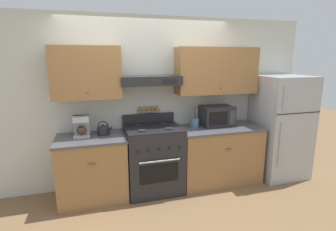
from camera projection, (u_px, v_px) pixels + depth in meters
ground_plane at (159, 200)px, 3.65m from camera, size 16.00×16.00×0.00m
wall_back at (153, 92)px, 3.96m from camera, size 5.20×0.46×2.55m
counter_left at (93, 168)px, 3.64m from camera, size 0.93×0.68×0.89m
counter_right at (218, 154)px, 4.17m from camera, size 1.30×0.68×0.89m
stove_range at (154, 159)px, 3.86m from camera, size 0.80×0.70×1.11m
refrigerator at (280, 126)px, 4.33m from camera, size 0.79×0.77×1.67m
tea_kettle at (103, 130)px, 3.66m from camera, size 0.22×0.17×0.19m
coffee_maker at (81, 126)px, 3.59m from camera, size 0.21×0.22×0.28m
microwave at (217, 116)px, 4.13m from camera, size 0.49×0.36×0.31m
utensil_crock at (195, 123)px, 4.03m from camera, size 0.13×0.13×0.30m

